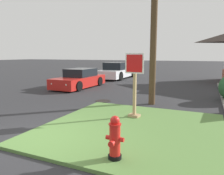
% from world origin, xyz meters
% --- Properties ---
extents(ground_plane, '(160.00, 160.00, 0.00)m').
position_xyz_m(ground_plane, '(0.00, 0.00, 0.00)').
color(ground_plane, '#2B2B2D').
extents(grass_corner_patch, '(4.98, 5.04, 0.08)m').
position_xyz_m(grass_corner_patch, '(1.92, 1.74, 0.04)').
color(grass_corner_patch, '#567F3D').
rests_on(grass_corner_patch, ground).
extents(fire_hydrant, '(0.38, 0.34, 0.89)m').
position_xyz_m(fire_hydrant, '(2.24, -0.23, 0.50)').
color(fire_hydrant, black).
rests_on(fire_hydrant, grass_corner_patch).
extents(stop_sign, '(0.66, 0.33, 2.13)m').
position_xyz_m(stop_sign, '(1.65, 2.77, 1.09)').
color(stop_sign, '#A3845B').
rests_on(stop_sign, grass_corner_patch).
extents(manhole_cover, '(0.70, 0.70, 0.02)m').
position_xyz_m(manhole_cover, '(-0.57, 4.88, 0.01)').
color(manhole_cover, black).
rests_on(manhole_cover, ground).
extents(parked_sedan_red, '(1.87, 4.34, 1.25)m').
position_xyz_m(parked_sedan_red, '(-3.97, 8.14, 0.54)').
color(parked_sedan_red, red).
rests_on(parked_sedan_red, ground).
extents(pickup_truck_white, '(2.09, 5.37, 1.48)m').
position_xyz_m(pickup_truck_white, '(-3.86, 14.38, 0.62)').
color(pickup_truck_white, silver).
rests_on(pickup_truck_white, ground).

